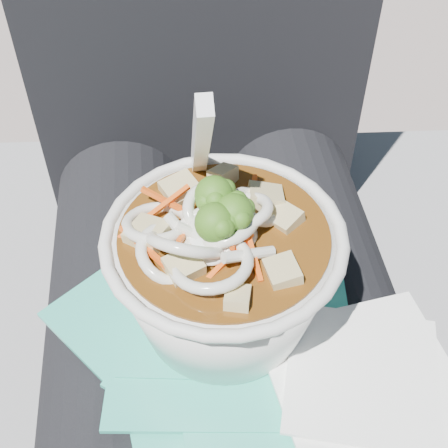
{
  "coord_description": "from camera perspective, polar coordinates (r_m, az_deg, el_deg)",
  "views": [
    {
      "loc": [
        -0.04,
        -0.29,
        0.97
      ],
      "look_at": [
        -0.01,
        -0.01,
        0.68
      ],
      "focal_mm": 50.0,
      "sensor_mm": 36.0,
      "label": 1
    }
  ],
  "objects": [
    {
      "name": "napkins",
      "position": [
        0.47,
        12.81,
        -13.73
      ],
      "size": [
        0.15,
        0.15,
        0.01
      ],
      "color": "white",
      "rests_on": "plastic_bag"
    },
    {
      "name": "plastic_bag",
      "position": [
        0.48,
        0.07,
        -11.11
      ],
      "size": [
        0.26,
        0.27,
        0.01
      ],
      "color": "teal",
      "rests_on": "lap"
    },
    {
      "name": "stone_ledge",
      "position": [
        0.88,
        -0.84,
        -13.26
      ],
      "size": [
        1.03,
        0.57,
        0.42
      ],
      "primitive_type": "cube",
      "rotation": [
        0.0,
        0.0,
        -0.07
      ],
      "color": "slate",
      "rests_on": "ground"
    },
    {
      "name": "person_body",
      "position": [
        0.59,
        -0.57,
        -2.78
      ],
      "size": [
        0.34,
        0.94,
        0.97
      ],
      "color": "black",
      "rests_on": "ground"
    },
    {
      "name": "lap",
      "position": [
        0.57,
        0.49,
        -12.05
      ],
      "size": [
        0.33,
        0.48,
        0.14
      ],
      "color": "black",
      "rests_on": "stone_ledge"
    },
    {
      "name": "udon_bowl",
      "position": [
        0.45,
        -0.12,
        -3.9
      ],
      "size": [
        0.2,
        0.2,
        0.21
      ],
      "color": "silver",
      "rests_on": "plastic_bag"
    }
  ]
}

